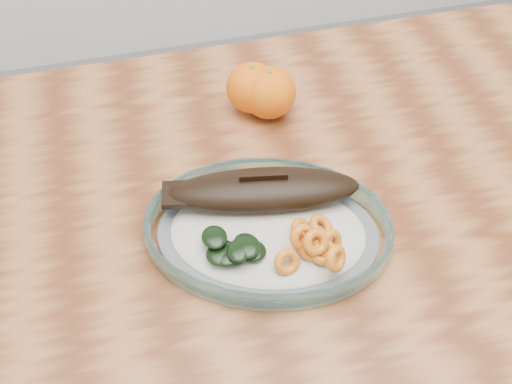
% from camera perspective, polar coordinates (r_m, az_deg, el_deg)
% --- Properties ---
extents(dining_table, '(1.20, 0.80, 0.75)m').
position_cam_1_polar(dining_table, '(0.91, 4.95, -6.23)').
color(dining_table, '#602F16').
rests_on(dining_table, ground).
extents(plated_meal, '(0.69, 0.69, 0.08)m').
position_cam_1_polar(plated_meal, '(0.79, 1.06, -3.07)').
color(plated_meal, white).
rests_on(plated_meal, dining_table).
extents(orange_left, '(0.08, 0.08, 0.08)m').
position_cam_1_polar(orange_left, '(0.95, -0.32, 9.25)').
color(orange_left, '#F76305').
rests_on(orange_left, dining_table).
extents(orange_right, '(0.08, 0.08, 0.08)m').
position_cam_1_polar(orange_right, '(0.94, 1.17, 8.82)').
color(orange_right, '#F76305').
rests_on(orange_right, dining_table).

